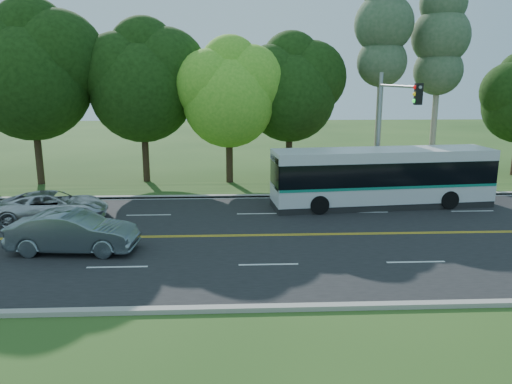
{
  "coord_description": "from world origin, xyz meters",
  "views": [
    {
      "loc": [
        -1.75,
        -20.7,
        6.72
      ],
      "look_at": [
        -0.71,
        2.0,
        1.49
      ],
      "focal_mm": 35.0,
      "sensor_mm": 36.0,
      "label": 1
    }
  ],
  "objects_px": {
    "transit_bus": "(382,178)",
    "sedan": "(73,232)",
    "traffic_signal": "(390,117)",
    "suv": "(53,206)"
  },
  "relations": [
    {
      "from": "traffic_signal",
      "to": "sedan",
      "type": "relative_size",
      "value": 1.43
    },
    {
      "from": "traffic_signal",
      "to": "transit_bus",
      "type": "relative_size",
      "value": 0.59
    },
    {
      "from": "sedan",
      "to": "suv",
      "type": "xyz_separation_m",
      "value": [
        -2.36,
        4.55,
        -0.1
      ]
    },
    {
      "from": "traffic_signal",
      "to": "suv",
      "type": "distance_m",
      "value": 17.53
    },
    {
      "from": "sedan",
      "to": "suv",
      "type": "bearing_deg",
      "value": 31.92
    },
    {
      "from": "traffic_signal",
      "to": "suv",
      "type": "bearing_deg",
      "value": -171.21
    },
    {
      "from": "transit_bus",
      "to": "sedan",
      "type": "bearing_deg",
      "value": -160.94
    },
    {
      "from": "suv",
      "to": "transit_bus",
      "type": "bearing_deg",
      "value": -92.6
    },
    {
      "from": "traffic_signal",
      "to": "sedan",
      "type": "height_order",
      "value": "traffic_signal"
    },
    {
      "from": "transit_bus",
      "to": "suv",
      "type": "xyz_separation_m",
      "value": [
        -16.48,
        -2.0,
        -0.8
      ]
    }
  ]
}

